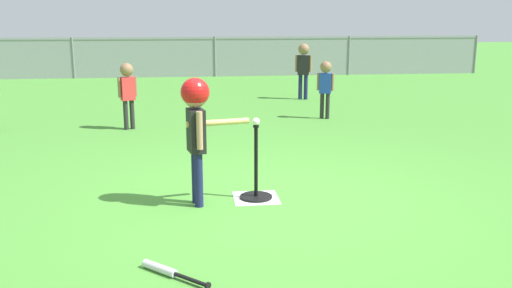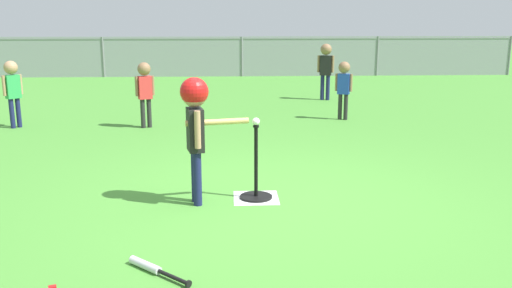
# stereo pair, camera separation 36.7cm
# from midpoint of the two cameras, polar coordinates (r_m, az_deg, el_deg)

# --- Properties ---
(ground_plane) EXTENTS (60.00, 60.00, 0.00)m
(ground_plane) POSITION_cam_midpoint_polar(r_m,az_deg,el_deg) (5.34, 3.59, -6.18)
(ground_plane) COLOR #478C33
(home_plate) EXTENTS (0.44, 0.44, 0.01)m
(home_plate) POSITION_cam_midpoint_polar(r_m,az_deg,el_deg) (5.49, 1.92, -5.57)
(home_plate) COLOR white
(home_plate) RESTS_ON ground_plane
(batting_tee) EXTENTS (0.32, 0.32, 0.73)m
(batting_tee) POSITION_cam_midpoint_polar(r_m,az_deg,el_deg) (5.46, 1.93, -4.41)
(batting_tee) COLOR black
(batting_tee) RESTS_ON ground_plane
(baseball_on_tee) EXTENTS (0.07, 0.07, 0.07)m
(baseball_on_tee) POSITION_cam_midpoint_polar(r_m,az_deg,el_deg) (5.30, 1.98, 2.32)
(baseball_on_tee) COLOR white
(baseball_on_tee) RESTS_ON batting_tee
(batter_child) EXTENTS (0.64, 0.34, 1.21)m
(batter_child) POSITION_cam_midpoint_polar(r_m,az_deg,el_deg) (5.14, -4.21, 3.01)
(batter_child) COLOR #191E4C
(batter_child) RESTS_ON ground_plane
(fielder_near_left) EXTENTS (0.29, 0.21, 1.04)m
(fielder_near_left) POSITION_cam_midpoint_polar(r_m,az_deg,el_deg) (8.92, -10.22, 5.90)
(fielder_near_left) COLOR #262626
(fielder_near_left) RESTS_ON ground_plane
(fielder_near_right) EXTENTS (0.28, 0.20, 1.00)m
(fielder_near_right) POSITION_cam_midpoint_polar(r_m,az_deg,el_deg) (9.62, 10.11, 6.24)
(fielder_near_right) COLOR #262626
(fielder_near_right) RESTS_ON ground_plane
(fielder_deep_left) EXTENTS (0.24, 0.24, 1.07)m
(fielder_deep_left) POSITION_cam_midpoint_polar(r_m,az_deg,el_deg) (9.50, -22.78, 5.62)
(fielder_deep_left) COLOR #191E4C
(fielder_deep_left) RESTS_ON ground_plane
(fielder_deep_right) EXTENTS (0.34, 0.23, 1.18)m
(fielder_deep_right) POSITION_cam_midpoint_polar(r_m,az_deg,el_deg) (11.83, 8.08, 8.15)
(fielder_deep_right) COLOR #191E4C
(fielder_deep_right) RESTS_ON ground_plane
(spare_bat_silver) EXTENTS (0.48, 0.45, 0.06)m
(spare_bat_silver) POSITION_cam_midpoint_polar(r_m,az_deg,el_deg) (4.03, -8.14, -12.52)
(spare_bat_silver) COLOR silver
(spare_bat_silver) RESTS_ON ground_plane
(outfield_fence) EXTENTS (16.06, 0.06, 1.15)m
(outfield_fence) POSITION_cam_midpoint_polar(r_m,az_deg,el_deg) (16.33, -0.81, 9.13)
(outfield_fence) COLOR slate
(outfield_fence) RESTS_ON ground_plane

